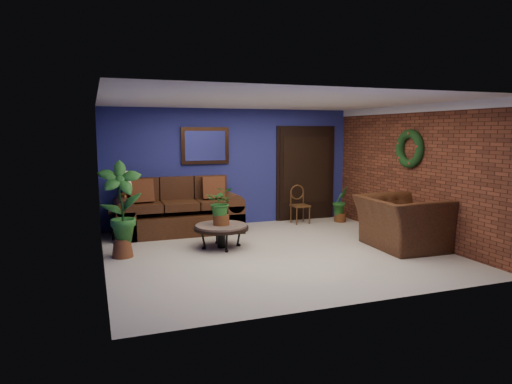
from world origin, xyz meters
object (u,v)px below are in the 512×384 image
object	(u,v)px
coffee_table	(221,228)
armchair	(401,223)
table_lamp	(124,185)
side_chair	(299,202)
sofa	(178,214)
end_table	(125,213)

from	to	relation	value
coffee_table	armchair	xyz separation A→B (m)	(2.94, -1.07, 0.10)
table_lamp	side_chair	bearing A→B (deg)	0.96
armchair	sofa	bearing A→B (deg)	54.92
coffee_table	sofa	bearing A→B (deg)	107.62
sofa	end_table	bearing A→B (deg)	-177.65
sofa	armchair	bearing A→B (deg)	-37.06
sofa	armchair	world-z (taller)	sofa
sofa	coffee_table	world-z (taller)	sofa
table_lamp	armchair	distance (m)	5.15
coffee_table	end_table	world-z (taller)	end_table
coffee_table	armchair	distance (m)	3.13
sofa	end_table	distance (m)	1.04
sofa	coffee_table	distance (m)	1.59
side_chair	table_lamp	bearing A→B (deg)	-179.45
end_table	armchair	size ratio (longest dim) A/B	0.47
sofa	armchair	distance (m)	4.28
end_table	armchair	distance (m)	5.12
table_lamp	armchair	world-z (taller)	table_lamp
table_lamp	sofa	bearing A→B (deg)	2.35
coffee_table	table_lamp	size ratio (longest dim) A/B	1.46
end_table	side_chair	xyz separation A→B (m)	(3.72, 0.06, 0.03)
end_table	side_chair	size ratio (longest dim) A/B	0.77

